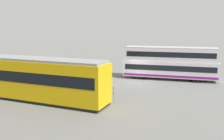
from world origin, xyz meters
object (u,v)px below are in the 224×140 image
double_decker_bus (170,63)px  tram_yellow (31,78)px  pedestrian_near_railing (89,79)px  info_sign (34,70)px  pedestrian_crossing (80,94)px

double_decker_bus → tram_yellow: size_ratio=0.79×
pedestrian_near_railing → info_sign: (5.85, 1.53, 0.70)m
tram_yellow → info_sign: bearing=-49.6°
pedestrian_crossing → pedestrian_near_railing: bearing=-66.6°
double_decker_bus → pedestrian_crossing: size_ratio=6.71×
pedestrian_crossing → info_sign: 8.91m
double_decker_bus → pedestrian_crossing: 14.02m
double_decker_bus → info_sign: 15.55m
tram_yellow → pedestrian_near_railing: size_ratio=8.21×
pedestrian_crossing → info_sign: size_ratio=0.69×
pedestrian_near_railing → double_decker_bus: bearing=-127.4°
double_decker_bus → info_sign: bearing=38.8°
double_decker_bus → pedestrian_crossing: (4.03, 13.38, -1.03)m
double_decker_bus → pedestrian_near_railing: double_decker_bus is taller
double_decker_bus → tram_yellow: 16.25m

